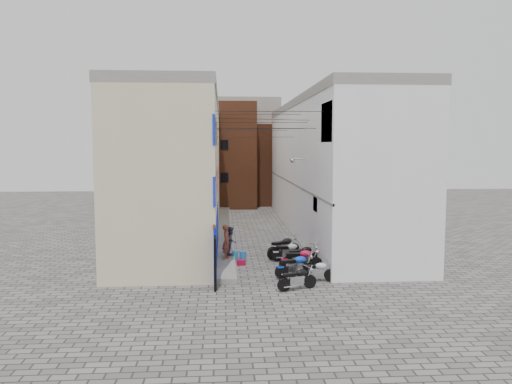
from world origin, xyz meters
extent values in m
plane|color=#504E4B|center=(0.00, 0.00, 0.00)|extent=(90.00, 90.00, 0.00)
cube|color=gray|center=(-2.05, 13.00, 0.12)|extent=(0.90, 26.00, 0.25)
cube|color=beige|center=(-5.00, 13.00, 4.25)|extent=(5.00, 26.00, 8.50)
cube|color=#D3767B|center=(-2.54, 13.00, 4.00)|extent=(0.10, 26.00, 0.80)
cube|color=#0D28CE|center=(-2.53, 4.90, 1.30)|extent=(0.12, 10.20, 2.40)
cube|color=#0D28CE|center=(-2.55, 4.90, 5.30)|extent=(0.10, 10.20, 4.00)
cube|color=gray|center=(-5.00, 13.00, 8.75)|extent=(5.10, 26.00, 0.50)
cube|color=black|center=(-2.52, -0.40, 1.10)|extent=(0.10, 1.20, 2.20)
cube|color=white|center=(5.00, 13.00, 4.25)|extent=(5.00, 26.00, 8.50)
cube|color=#0D28CE|center=(2.55, 1.50, 7.00)|extent=(0.10, 2.40, 1.80)
cube|color=white|center=(2.56, 4.00, 3.00)|extent=(0.08, 1.00, 0.70)
cylinder|color=#B2B2B7|center=(2.15, 7.00, 5.20)|extent=(0.80, 0.06, 0.06)
sphere|color=#B2B2B7|center=(1.75, 7.00, 5.10)|extent=(0.28, 0.28, 0.28)
cube|color=gray|center=(5.00, 13.00, 8.75)|extent=(5.10, 26.00, 0.50)
cube|color=gray|center=(2.54, 13.00, 3.40)|extent=(0.10, 26.00, 0.12)
cube|color=brown|center=(-2.00, 28.00, 5.00)|extent=(6.00, 6.00, 10.00)
cube|color=brown|center=(3.00, 30.00, 4.00)|extent=(5.00, 6.00, 8.00)
cube|color=gray|center=(0.00, 34.00, 5.50)|extent=(8.00, 5.00, 11.00)
cube|color=black|center=(0.00, 25.20, 1.20)|extent=(2.00, 0.30, 2.40)
cylinder|color=black|center=(0.00, 2.00, 7.50)|extent=(5.20, 0.02, 0.02)
cylinder|color=black|center=(0.00, 4.00, 6.80)|extent=(5.20, 0.02, 0.02)
cylinder|color=black|center=(0.00, 6.50, 7.20)|extent=(5.20, 0.02, 0.02)
cylinder|color=black|center=(0.00, 9.00, 7.80)|extent=(5.20, 0.02, 0.02)
cylinder|color=black|center=(0.00, 12.00, 6.50)|extent=(5.20, 0.02, 0.02)
cylinder|color=black|center=(0.00, 15.00, 7.00)|extent=(5.20, 0.02, 0.02)
cylinder|color=black|center=(0.00, 5.00, 7.30)|extent=(5.65, 2.07, 0.02)
cylinder|color=black|center=(0.00, 8.00, 6.90)|extent=(5.80, 1.58, 0.02)
imported|color=brown|center=(-2.01, 3.99, 1.11)|extent=(0.50, 0.68, 1.72)
imported|color=#393B56|center=(-1.78, 4.68, 1.00)|extent=(0.66, 0.80, 1.50)
cylinder|color=#246BB4|center=(-1.18, 4.12, 0.28)|extent=(0.42, 0.42, 0.56)
cylinder|color=#287FCA|center=(-1.55, 4.64, 0.24)|extent=(0.33, 0.33, 0.48)
cube|color=maroon|center=(-1.30, 3.52, 0.13)|extent=(0.43, 0.33, 0.27)
camera|label=1|loc=(-2.19, -20.90, 5.96)|focal=35.00mm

